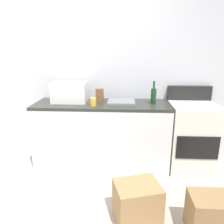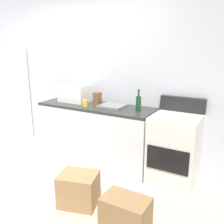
{
  "view_description": "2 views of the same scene",
  "coord_description": "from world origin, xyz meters",
  "px_view_note": "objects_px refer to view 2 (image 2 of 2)",
  "views": [
    {
      "loc": [
        0.6,
        -1.65,
        1.6
      ],
      "look_at": [
        0.46,
        0.85,
        0.88
      ],
      "focal_mm": 35.23,
      "sensor_mm": 36.0,
      "label": 1
    },
    {
      "loc": [
        2.3,
        -1.83,
        1.75
      ],
      "look_at": [
        0.64,
        1.08,
        0.87
      ],
      "focal_mm": 39.77,
      "sensor_mm": 36.0,
      "label": 2
    }
  ],
  "objects_px": {
    "coffee_mug": "(85,103)",
    "cardboard_box_medium": "(79,189)",
    "cardboard_box_small": "(126,216)",
    "refrigerator": "(4,95)",
    "wine_bottle": "(138,103)",
    "microwave": "(75,93)",
    "stove_oven": "(175,148)",
    "knife_block": "(97,98)"
  },
  "relations": [
    {
      "from": "cardboard_box_medium",
      "to": "cardboard_box_small",
      "type": "xyz_separation_m",
      "value": [
        0.67,
        -0.15,
        0.0
      ]
    },
    {
      "from": "stove_oven",
      "to": "cardboard_box_small",
      "type": "relative_size",
      "value": 2.47
    },
    {
      "from": "microwave",
      "to": "cardboard_box_small",
      "type": "bearing_deg",
      "value": -39.38
    },
    {
      "from": "stove_oven",
      "to": "cardboard_box_small",
      "type": "bearing_deg",
      "value": -95.36
    },
    {
      "from": "stove_oven",
      "to": "wine_bottle",
      "type": "relative_size",
      "value": 3.67
    },
    {
      "from": "refrigerator",
      "to": "cardboard_box_medium",
      "type": "bearing_deg",
      "value": -21.95
    },
    {
      "from": "refrigerator",
      "to": "stove_oven",
      "type": "xyz_separation_m",
      "value": [
        3.27,
        0.06,
        -0.4
      ]
    },
    {
      "from": "cardboard_box_medium",
      "to": "refrigerator",
      "type": "bearing_deg",
      "value": 158.05
    },
    {
      "from": "coffee_mug",
      "to": "knife_block",
      "type": "relative_size",
      "value": 0.56
    },
    {
      "from": "knife_block",
      "to": "stove_oven",
      "type": "bearing_deg",
      "value": -3.73
    },
    {
      "from": "stove_oven",
      "to": "cardboard_box_small",
      "type": "distance_m",
      "value": 1.24
    },
    {
      "from": "microwave",
      "to": "wine_bottle",
      "type": "xyz_separation_m",
      "value": [
        1.12,
        -0.06,
        -0.03
      ]
    },
    {
      "from": "refrigerator",
      "to": "knife_block",
      "type": "bearing_deg",
      "value": 3.88
    },
    {
      "from": "stove_oven",
      "to": "knife_block",
      "type": "height_order",
      "value": "stove_oven"
    },
    {
      "from": "microwave",
      "to": "knife_block",
      "type": "xyz_separation_m",
      "value": [
        0.4,
        0.02,
        -0.05
      ]
    },
    {
      "from": "microwave",
      "to": "knife_block",
      "type": "height_order",
      "value": "microwave"
    },
    {
      "from": "cardboard_box_medium",
      "to": "microwave",
      "type": "bearing_deg",
      "value": 128.06
    },
    {
      "from": "knife_block",
      "to": "coffee_mug",
      "type": "bearing_deg",
      "value": -104.39
    },
    {
      "from": "knife_block",
      "to": "microwave",
      "type": "bearing_deg",
      "value": -177.12
    },
    {
      "from": "coffee_mug",
      "to": "cardboard_box_medium",
      "type": "distance_m",
      "value": 1.3
    },
    {
      "from": "refrigerator",
      "to": "cardboard_box_medium",
      "type": "xyz_separation_m",
      "value": [
        2.49,
        -1.0,
        -0.68
      ]
    },
    {
      "from": "cardboard_box_medium",
      "to": "cardboard_box_small",
      "type": "distance_m",
      "value": 0.68
    },
    {
      "from": "wine_bottle",
      "to": "knife_block",
      "type": "bearing_deg",
      "value": 173.52
    },
    {
      "from": "coffee_mug",
      "to": "refrigerator",
      "type": "bearing_deg",
      "value": 177.16
    },
    {
      "from": "stove_oven",
      "to": "coffee_mug",
      "type": "height_order",
      "value": "stove_oven"
    },
    {
      "from": "microwave",
      "to": "cardboard_box_medium",
      "type": "distance_m",
      "value": 1.66
    },
    {
      "from": "stove_oven",
      "to": "cardboard_box_small",
      "type": "height_order",
      "value": "stove_oven"
    },
    {
      "from": "cardboard_box_medium",
      "to": "wine_bottle",
      "type": "bearing_deg",
      "value": 76.86
    },
    {
      "from": "cardboard_box_medium",
      "to": "cardboard_box_small",
      "type": "height_order",
      "value": "cardboard_box_small"
    },
    {
      "from": "microwave",
      "to": "wine_bottle",
      "type": "distance_m",
      "value": 1.13
    },
    {
      "from": "microwave",
      "to": "coffee_mug",
      "type": "xyz_separation_m",
      "value": [
        0.34,
        -0.21,
        -0.09
      ]
    },
    {
      "from": "refrigerator",
      "to": "coffee_mug",
      "type": "bearing_deg",
      "value": -2.84
    },
    {
      "from": "cardboard_box_small",
      "to": "refrigerator",
      "type": "bearing_deg",
      "value": 159.96
    },
    {
      "from": "stove_oven",
      "to": "cardboard_box_medium",
      "type": "relative_size",
      "value": 2.63
    },
    {
      "from": "coffee_mug",
      "to": "microwave",
      "type": "bearing_deg",
      "value": 148.15
    },
    {
      "from": "cardboard_box_medium",
      "to": "cardboard_box_small",
      "type": "bearing_deg",
      "value": -12.56
    },
    {
      "from": "wine_bottle",
      "to": "cardboard_box_small",
      "type": "xyz_separation_m",
      "value": [
        0.42,
        -1.21,
        -0.82
      ]
    },
    {
      "from": "microwave",
      "to": "cardboard_box_small",
      "type": "relative_size",
      "value": 1.03
    },
    {
      "from": "wine_bottle",
      "to": "cardboard_box_small",
      "type": "relative_size",
      "value": 0.67
    },
    {
      "from": "microwave",
      "to": "wine_bottle",
      "type": "height_order",
      "value": "wine_bottle"
    },
    {
      "from": "refrigerator",
      "to": "microwave",
      "type": "height_order",
      "value": "refrigerator"
    },
    {
      "from": "wine_bottle",
      "to": "cardboard_box_medium",
      "type": "bearing_deg",
      "value": -103.14
    }
  ]
}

